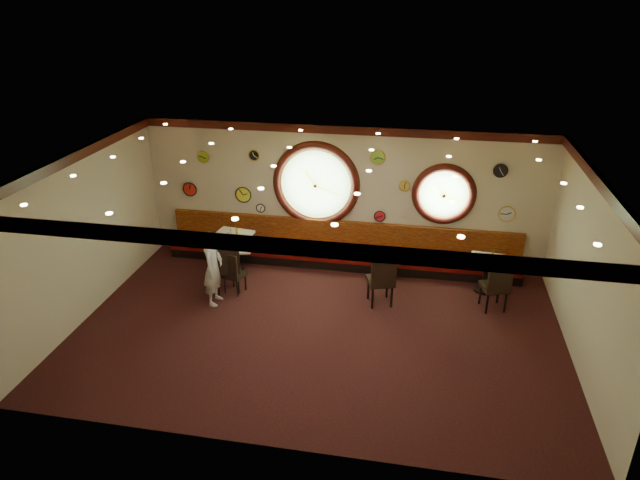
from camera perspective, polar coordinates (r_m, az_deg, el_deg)
The scene contains 50 objects.
floor at distance 10.82m, azimuth -0.23°, elevation -9.03°, with size 9.00×6.00×0.00m, color black.
ceiling at distance 9.44m, azimuth -0.26°, elevation 7.39°, with size 9.00×6.00×0.02m, color gold.
wall_back at distance 12.76m, azimuth 2.28°, elevation 4.39°, with size 9.00×0.02×3.20m, color beige.
wall_front at distance 7.51m, azimuth -4.61°, elevation -11.23°, with size 9.00×0.02×3.20m, color beige.
wall_left at distance 11.66m, azimuth -22.52°, elevation 0.48°, with size 0.02×6.00×3.20m, color beige.
wall_right at distance 10.27m, azimuth 25.28°, elevation -3.25°, with size 0.02×6.00×3.20m, color beige.
molding_back at distance 12.27m, azimuth 2.36°, elevation 10.95°, with size 9.00×0.10×0.18m, color #390F0A.
molding_front at distance 6.78m, azimuth -4.93°, elevation -0.56°, with size 9.00×0.10×0.18m, color #390F0A.
molding_left at distance 11.16m, azimuth -23.54°, elevation 7.57°, with size 0.10×6.00×0.18m, color #390F0A.
molding_right at distance 9.71m, azimuth 26.58°, elevation 4.70°, with size 0.10×6.00×0.18m, color #390F0A.
banquette_base at distance 13.10m, azimuth 1.99°, elevation -2.20°, with size 8.00×0.55×0.20m, color black.
banquette_seat at distance 12.99m, azimuth 2.01°, elevation -1.21°, with size 8.00×0.55×0.30m, color #550807.
banquette_back at distance 13.02m, azimuth 2.18°, elevation 0.79°, with size 8.00×0.10×0.55m, color #630C07.
porthole_left_glass at distance 12.76m, azimuth -0.38°, elevation 5.61°, with size 1.66×1.66×0.02m, color #91CA79.
porthole_left_frame at distance 12.75m, azimuth -0.40°, elevation 5.59°, with size 1.98×1.98×0.18m, color #390F0A.
porthole_left_ring at distance 12.72m, azimuth -0.42°, elevation 5.55°, with size 1.61×1.61×0.03m, color gold.
porthole_right_glass at distance 12.58m, azimuth 12.28°, elevation 4.52°, with size 1.10×1.10×0.02m, color #91CA79.
porthole_right_frame at distance 12.57m, azimuth 12.28°, elevation 4.49°, with size 1.38×1.38×0.18m, color #390F0A.
porthole_right_ring at distance 12.54m, azimuth 12.28°, elevation 4.45°, with size 1.09×1.09×0.03m, color gold.
wall_clock_0 at distance 13.30m, azimuth -11.60°, elevation 8.15°, with size 0.26×0.26×0.03m, color #9CC527.
wall_clock_1 at distance 13.25m, azimuth -5.94°, elevation 3.20°, with size 0.20×0.20×0.03m, color white.
wall_clock_2 at distance 12.50m, azimuth 8.44°, elevation 5.41°, with size 0.22×0.22×0.03m, color gold.
wall_clock_3 at distance 12.80m, azimuth 18.18°, elevation 2.49°, with size 0.34×0.34×0.03m, color silver.
wall_clock_4 at distance 12.35m, azimuth 5.80°, elevation 8.24°, with size 0.30×0.30×0.03m, color #7CC03C.
wall_clock_5 at distance 12.88m, azimuth -6.62°, elevation 8.42°, with size 0.24×0.24×0.03m, color black.
wall_clock_6 at distance 13.69m, azimuth -12.88°, elevation 4.98°, with size 0.32×0.32×0.03m, color red.
wall_clock_7 at distance 12.46m, azimuth 17.61°, elevation 6.64°, with size 0.28×0.28×0.03m, color black.
wall_clock_8 at distance 12.78m, azimuth 6.00°, elevation 2.39°, with size 0.24×0.24×0.03m, color red.
wall_clock_9 at distance 13.26m, azimuth -7.67°, elevation 4.52°, with size 0.36×0.36×0.03m, color yellow.
table_a at distance 12.85m, azimuth -8.78°, elevation -0.81°, with size 0.90×0.90×0.87m.
table_b at distance 12.68m, azimuth -8.28°, elevation -1.72°, with size 0.77×0.77×0.69m.
table_c at distance 12.23m, azimuth 6.59°, elevation -2.71°, with size 0.73×0.73×0.67m.
table_d at distance 12.39m, azimuth 16.29°, elevation -2.97°, with size 0.75×0.75×0.75m.
chair_a at distance 11.88m, azimuth -9.32°, elevation -2.17°, with size 0.68×0.68×0.77m.
chair_b at distance 11.90m, azimuth -8.80°, elevation -3.04°, with size 0.48×0.48×0.58m.
chair_c at distance 11.32m, azimuth 6.23°, elevation -3.53°, with size 0.63×0.63×0.74m.
chair_d at distance 11.62m, azimuth 17.32°, elevation -4.00°, with size 0.59×0.59×0.71m.
condiment_a_salt at distance 12.81m, azimuth -8.93°, elevation 0.89°, with size 0.03×0.03×0.09m, color silver.
condiment_b_salt at distance 12.63m, azimuth -8.63°, elevation -0.32°, with size 0.03×0.03×0.09m, color silver.
condiment_c_salt at distance 12.18m, azimuth 6.38°, elevation -1.27°, with size 0.03×0.03×0.10m, color silver.
condiment_d_salt at distance 12.26m, azimuth 15.94°, elevation -1.54°, with size 0.03×0.03×0.09m, color silver.
condiment_a_pepper at distance 12.64m, azimuth -9.20°, elevation 0.57°, with size 0.03×0.03×0.09m, color silver.
condiment_b_pepper at distance 12.58m, azimuth -8.47°, elevation -0.43°, with size 0.03×0.03×0.09m, color silver.
condiment_c_pepper at distance 12.04m, azimuth 6.68°, elevation -1.59°, with size 0.04×0.04×0.10m, color silver.
condiment_d_pepper at distance 12.20m, azimuth 16.46°, elevation -1.71°, with size 0.04×0.04×0.10m, color silver.
condiment_a_bottle at distance 12.70m, azimuth -8.34°, elevation 0.93°, with size 0.05×0.05×0.17m, color gold.
condiment_b_bottle at distance 12.58m, azimuth -7.95°, elevation -0.17°, with size 0.05×0.05×0.18m, color gold.
condiment_c_bottle at distance 12.14m, azimuth 7.09°, elevation -1.20°, with size 0.05×0.05×0.17m, color gold.
condiment_d_bottle at distance 12.30m, azimuth 16.90°, elevation -1.41°, with size 0.05×0.05×0.16m, color gold.
waiter at distance 11.53m, azimuth -10.65°, elevation -2.76°, with size 0.57×0.37×1.56m, color silver.
Camera 1 is at (1.69, -8.87, 5.96)m, focal length 32.00 mm.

